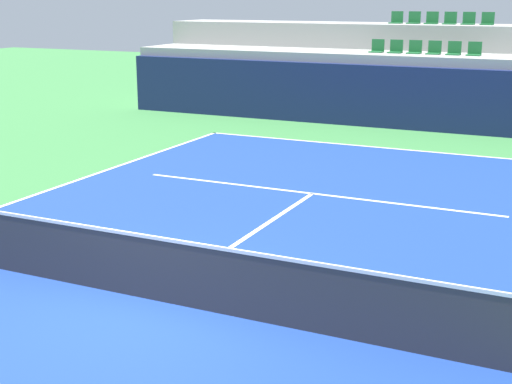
% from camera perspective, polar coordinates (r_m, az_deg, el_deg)
% --- Properties ---
extents(ground_plane, '(80.00, 80.00, 0.00)m').
position_cam_1_polar(ground_plane, '(10.66, -8.12, -8.37)').
color(ground_plane, '#387A3D').
extents(court_surface, '(11.00, 24.00, 0.01)m').
position_cam_1_polar(court_surface, '(10.66, -8.12, -8.34)').
color(court_surface, navy).
rests_on(court_surface, ground_plane).
extents(baseline_far, '(11.00, 0.10, 0.00)m').
position_cam_1_polar(baseline_far, '(21.22, 9.81, 3.43)').
color(baseline_far, white).
rests_on(baseline_far, court_surface).
extents(service_line_far, '(8.26, 0.10, 0.00)m').
position_cam_1_polar(service_line_far, '(16.07, 4.43, -0.12)').
color(service_line_far, white).
rests_on(service_line_far, court_surface).
extents(centre_service_line, '(0.10, 6.40, 0.00)m').
position_cam_1_polar(centre_service_line, '(13.25, -0.54, -3.40)').
color(centre_service_line, white).
rests_on(centre_service_line, court_surface).
extents(back_wall, '(20.97, 0.30, 2.03)m').
position_cam_1_polar(back_wall, '(24.22, 12.06, 7.16)').
color(back_wall, navy).
rests_on(back_wall, ground_plane).
extents(stands_tier_lower, '(20.97, 2.40, 2.34)m').
position_cam_1_polar(stands_tier_lower, '(25.51, 12.80, 7.85)').
color(stands_tier_lower, '#9E9E99').
rests_on(stands_tier_lower, ground_plane).
extents(stands_tier_upper, '(20.97, 2.40, 3.23)m').
position_cam_1_polar(stands_tier_upper, '(27.80, 13.97, 9.28)').
color(stands_tier_upper, '#9E9E99').
rests_on(stands_tier_upper, ground_plane).
extents(seating_row_lower, '(3.69, 0.44, 0.44)m').
position_cam_1_polar(seating_row_lower, '(25.48, 13.02, 10.76)').
color(seating_row_lower, '#1E6633').
rests_on(seating_row_lower, stands_tier_lower).
extents(seating_row_upper, '(3.69, 0.44, 0.44)m').
position_cam_1_polar(seating_row_upper, '(27.78, 14.24, 12.86)').
color(seating_row_upper, '#1E6633').
rests_on(seating_row_upper, stands_tier_upper).
extents(tennis_net, '(11.08, 0.08, 1.07)m').
position_cam_1_polar(tennis_net, '(10.47, -8.22, -5.81)').
color(tennis_net, black).
rests_on(tennis_net, court_surface).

